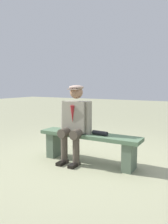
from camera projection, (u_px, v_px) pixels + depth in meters
The scene contains 4 objects.
ground_plane at pixel (89, 162), 3.70m from camera, with size 30.00×30.00×0.00m, color gray.
bench at pixel (89, 143), 3.66m from camera, with size 1.74×0.36×0.49m.
seated_man at pixel (75, 120), 3.68m from camera, with size 0.58×0.54×1.28m.
rolled_magazine at pixel (100, 133), 3.51m from camera, with size 0.07×0.07×0.26m, color black.
Camera 1 is at (-1.69, 3.14, 1.29)m, focal length 35.61 mm.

